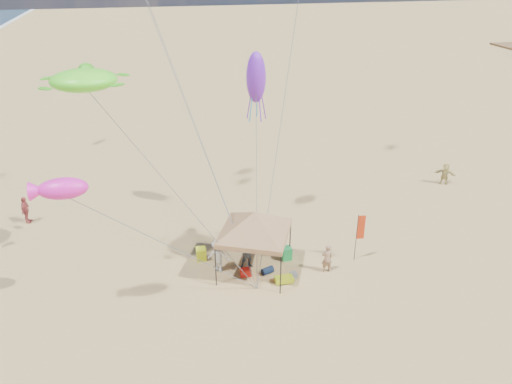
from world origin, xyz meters
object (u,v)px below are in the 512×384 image
Objects in this scene: chair_yellow at (201,254)px; cooler_red at (246,272)px; feather_flag at (360,230)px; person_far_a at (26,210)px; person_near_b at (249,253)px; person_near_c at (219,255)px; canopy_tent at (254,214)px; cooler_blue at (279,237)px; beach_cart at (284,279)px; person_near_a at (327,258)px; person_far_c at (445,174)px; chair_green at (287,253)px.

cooler_red is at bearing -43.30° from chair_yellow.
feather_flag is 19.60m from person_far_a.
person_near_b is (-5.75, 0.55, -0.95)m from feather_flag.
person_near_c reaches higher than chair_yellow.
cooler_blue is (2.02, 2.64, -3.10)m from canopy_tent.
feather_flag is 6.27m from cooler_red.
chair_yellow reaches higher than cooler_blue.
cooler_blue is 0.60× the size of beach_cart.
person_near_b reaches higher than person_near_a.
beach_cart is 0.58× the size of person_far_c.
person_near_c reaches higher than person_near_a.
canopy_tent is 3.16m from cooler_red.
person_near_a is (1.55, -3.49, 0.60)m from cooler_blue.
canopy_tent reaches higher than feather_flag.
person_near_a is (4.10, -0.52, 0.60)m from cooler_red.
chair_yellow is at bearing -23.98° from person_near_a.
chair_yellow is 0.45× the size of person_far_c.
person_far_c is at bearing -133.14° from person_near_c.
canopy_tent is at bearing -15.71° from person_near_a.
person_near_b is (-2.13, -0.35, 0.55)m from chair_green.
beach_cart is at bearing -54.13° from person_near_b.
canopy_tent is 3.27× the size of person_near_b.
person_near_c reaches higher than beach_cart.
chair_green is at bearing 166.09° from feather_flag.
canopy_tent reaches higher than person_near_a.
person_near_c is (0.77, -1.19, 0.57)m from chair_yellow.
beach_cart is at bearing 174.88° from person_near_c.
person_near_c is at bearing -149.38° from cooler_blue.
cooler_red is at bearing -117.02° from person_far_a.
chair_yellow is 0.44× the size of person_near_a.
chair_yellow is (-2.55, 1.58, -2.94)m from canopy_tent.
person_far_c is at bearing -83.33° from person_far_a.
cooler_blue is at bearing 49.33° from cooler_red.
feather_flag is 1.53× the size of person_near_b.
feather_flag is 7.38m from person_near_c.
feather_flag is 1.73× the size of person_near_a.
chair_green is at bearing -11.52° from chair_yellow.
feather_flag is at bearing 14.14° from beach_cart.
feather_flag is at bearing -160.25° from person_near_c.
person_far_a is at bearing 153.30° from chair_green.
person_near_b is at bearing -28.42° from chair_yellow.
person_near_c is 1.18× the size of person_far_c.
person_near_c reaches higher than person_far_c.
beach_cart is at bearing -116.40° from person_far_a.
person_near_a reaches higher than beach_cart.
person_near_b reaches higher than cooler_red.
feather_flag is 3.92× the size of chair_green.
feather_flag reaches higher than person_near_b.
person_near_b is at bearing -134.29° from cooler_blue.
beach_cart is at bearing -110.40° from person_far_c.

